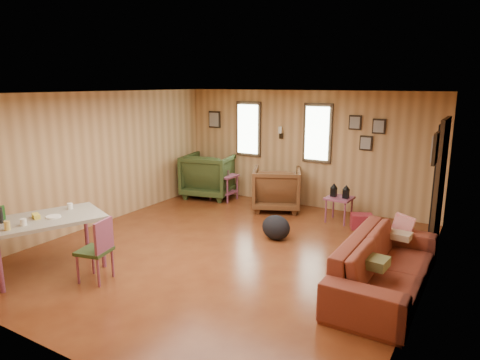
{
  "coord_description": "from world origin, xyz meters",
  "views": [
    {
      "loc": [
        3.34,
        -5.24,
        2.54
      ],
      "look_at": [
        0.0,
        0.4,
        1.05
      ],
      "focal_mm": 32.0,
      "sensor_mm": 36.0,
      "label": 1
    }
  ],
  "objects_px": {
    "sofa": "(387,256)",
    "end_table": "(224,183)",
    "recliner_green": "(209,173)",
    "recliner_brown": "(277,187)",
    "dining_table": "(44,223)",
    "side_table": "(340,196)"
  },
  "relations": [
    {
      "from": "recliner_green",
      "to": "sofa",
      "type": "bearing_deg",
      "value": 137.16
    },
    {
      "from": "side_table",
      "to": "dining_table",
      "type": "xyz_separation_m",
      "value": [
        -2.81,
        -4.11,
        0.19
      ]
    },
    {
      "from": "recliner_brown",
      "to": "sofa",
      "type": "bearing_deg",
      "value": 112.9
    },
    {
      "from": "end_table",
      "to": "side_table",
      "type": "relative_size",
      "value": 0.95
    },
    {
      "from": "sofa",
      "to": "recliner_green",
      "type": "relative_size",
      "value": 2.16
    },
    {
      "from": "side_table",
      "to": "dining_table",
      "type": "bearing_deg",
      "value": -124.4
    },
    {
      "from": "end_table",
      "to": "dining_table",
      "type": "xyz_separation_m",
      "value": [
        -0.12,
        -4.32,
        0.3
      ]
    },
    {
      "from": "recliner_green",
      "to": "recliner_brown",
      "type": "bearing_deg",
      "value": 163.19
    },
    {
      "from": "end_table",
      "to": "side_table",
      "type": "distance_m",
      "value": 2.7
    },
    {
      "from": "sofa",
      "to": "end_table",
      "type": "xyz_separation_m",
      "value": [
        -4.05,
        2.58,
        -0.07
      ]
    },
    {
      "from": "recliner_green",
      "to": "end_table",
      "type": "xyz_separation_m",
      "value": [
        0.42,
        -0.07,
        -0.15
      ]
    },
    {
      "from": "sofa",
      "to": "side_table",
      "type": "relative_size",
      "value": 3.22
    },
    {
      "from": "dining_table",
      "to": "recliner_green",
      "type": "bearing_deg",
      "value": 116.72
    },
    {
      "from": "sofa",
      "to": "recliner_green",
      "type": "bearing_deg",
      "value": 59.73
    },
    {
      "from": "recliner_brown",
      "to": "dining_table",
      "type": "height_order",
      "value": "dining_table"
    },
    {
      "from": "recliner_brown",
      "to": "end_table",
      "type": "xyz_separation_m",
      "value": [
        -1.34,
        0.08,
        -0.09
      ]
    },
    {
      "from": "recliner_brown",
      "to": "end_table",
      "type": "relative_size",
      "value": 1.38
    },
    {
      "from": "sofa",
      "to": "end_table",
      "type": "height_order",
      "value": "sofa"
    },
    {
      "from": "dining_table",
      "to": "recliner_brown",
      "type": "bearing_deg",
      "value": 93.86
    },
    {
      "from": "side_table",
      "to": "recliner_green",
      "type": "bearing_deg",
      "value": 174.89
    },
    {
      "from": "recliner_green",
      "to": "end_table",
      "type": "relative_size",
      "value": 1.57
    },
    {
      "from": "sofa",
      "to": "side_table",
      "type": "distance_m",
      "value": 2.73
    }
  ]
}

